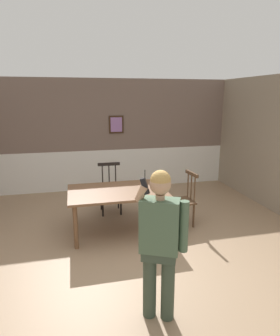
% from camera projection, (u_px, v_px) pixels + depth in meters
% --- Properties ---
extents(ground_plane, '(7.66, 7.66, 0.00)m').
position_uv_depth(ground_plane, '(128.00, 260.00, 4.18)').
color(ground_plane, '#9E7F60').
extents(room_back_partition, '(6.59, 0.17, 2.71)m').
position_uv_depth(room_back_partition, '(101.00, 137.00, 7.16)').
color(room_back_partition, '#756056').
rests_on(room_back_partition, ground_plane).
extents(dining_table, '(1.63, 1.07, 0.75)m').
position_uv_depth(dining_table, '(117.00, 195.00, 4.91)').
color(dining_table, brown).
rests_on(dining_table, ground_plane).
extents(chair_near_window, '(0.45, 0.45, 0.98)m').
position_uv_depth(chair_near_window, '(183.00, 200.00, 5.23)').
color(chair_near_window, '#513823').
rests_on(chair_near_window, ground_plane).
extents(chair_by_doorway, '(0.45, 0.45, 0.99)m').
position_uv_depth(chair_by_doorway, '(110.00, 190.00, 5.83)').
color(chair_by_doorway, black).
rests_on(chair_by_doorway, ground_plane).
extents(person_figure, '(0.51, 0.35, 1.61)m').
position_uv_depth(person_figure, '(160.00, 238.00, 2.89)').
color(person_figure, '#3A493A').
rests_on(person_figure, ground_plane).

